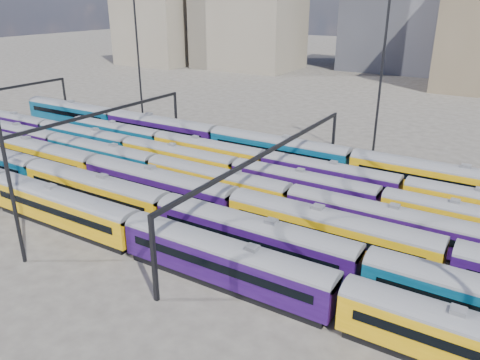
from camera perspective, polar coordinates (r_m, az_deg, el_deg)
The scene contains 12 objects.
ground at distance 60.48m, azimuth -4.80°, elevation -1.86°, with size 500.00×500.00×0.00m, color #3C3833.
rake_0 at distance 47.31m, azimuth -12.76°, elevation -5.70°, with size 126.42×3.08×5.19m.
rake_1 at distance 50.70m, azimuth -9.10°, elevation -3.42°, with size 129.08×3.15×5.31m.
rake_2 at distance 57.40m, azimuth -9.98°, elevation -0.38°, with size 109.19×3.20×5.39m.
rake_3 at distance 58.15m, azimuth -2.91°, elevation -0.01°, with size 100.99×2.96×4.98m.
rake_4 at distance 62.25m, azimuth -0.56°, elevation 1.39°, with size 116.11×2.83×4.76m.
rake_5 at distance 61.88m, azimuth 10.67°, elevation 0.83°, with size 95.14×2.79×4.68m.
rake_6 at distance 65.78m, azimuth 13.38°, elevation 2.29°, with size 134.99×3.29×5.55m.
gantry_1 at distance 71.48m, azimuth -18.12°, elevation 6.59°, with size 0.35×40.35×8.03m.
gantry_2 at distance 53.03m, azimuth 3.74°, elevation 2.61°, with size 0.35×40.35×8.03m.
mast_1 at distance 92.30m, azimuth -12.34°, elevation 14.87°, with size 1.40×0.50×25.60m.
mast_3 at distance 71.54m, azimuth 16.91°, elevation 12.63°, with size 1.40×0.50×25.60m.
Camera 1 is at (33.29, -44.44, 23.97)m, focal length 35.00 mm.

